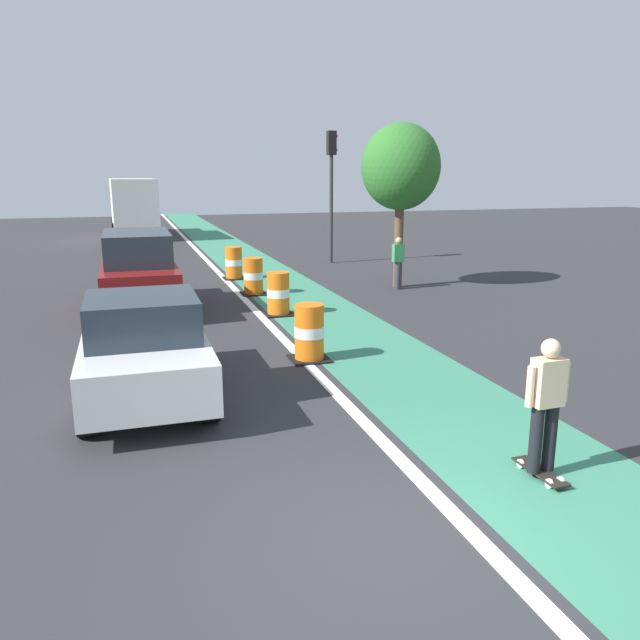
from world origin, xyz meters
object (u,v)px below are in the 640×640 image
traffic_barrel_mid (278,294)px  traffic_light_corner (332,174)px  skateboarder_on_lane (546,404)px  parked_sedan_nearest (144,348)px  traffic_barrel_back (253,277)px  parked_suv_second (139,271)px  street_tree_sidewalk (401,168)px  delivery_truck_down_block (133,204)px  pedestrian_crossing (398,261)px  traffic_barrel_front (309,333)px  traffic_barrel_far (234,263)px

traffic_barrel_mid → traffic_light_corner: 9.95m
skateboarder_on_lane → traffic_light_corner: (3.32, 17.78, 2.59)m
parked_sedan_nearest → traffic_barrel_back: parked_sedan_nearest is taller
traffic_barrel_back → skateboarder_on_lane: bearing=-85.4°
parked_sedan_nearest → traffic_light_corner: (7.65, 13.70, 2.67)m
parked_suv_second → street_tree_sidewalk: street_tree_sidewalk is taller
delivery_truck_down_block → pedestrian_crossing: delivery_truck_down_block is taller
traffic_light_corner → pedestrian_crossing: 6.69m
street_tree_sidewalk → parked_suv_second: bearing=-172.8°
traffic_light_corner → traffic_barrel_front: bearing=-110.2°
parked_sedan_nearest → delivery_truck_down_block: bearing=89.4°
delivery_truck_down_block → traffic_barrel_mid: bearing=-81.9°
skateboarder_on_lane → traffic_light_corner: 18.27m
parked_suv_second → street_tree_sidewalk: size_ratio=0.92×
traffic_barrel_far → skateboarder_on_lane: bearing=-85.9°
parked_suv_second → traffic_barrel_far: bearing=52.3°
parked_suv_second → traffic_barrel_front: (2.96, -5.66, -0.50)m
delivery_truck_down_block → traffic_light_corner: 15.39m
traffic_barrel_mid → pedestrian_crossing: bearing=28.4°
parked_suv_second → traffic_barrel_mid: size_ratio=4.23×
traffic_barrel_far → delivery_truck_down_block: 16.45m
traffic_barrel_back → traffic_light_corner: 7.70m
traffic_barrel_far → pedestrian_crossing: bearing=-37.3°
traffic_barrel_mid → pedestrian_crossing: size_ratio=0.68×
parked_sedan_nearest → street_tree_sidewalk: (7.91, 7.88, 2.83)m
delivery_truck_down_block → street_tree_sidewalk: street_tree_sidewalk is taller
parked_suv_second → traffic_barrel_far: size_ratio=4.23×
skateboarder_on_lane → parked_sedan_nearest: (-4.33, 4.08, -0.08)m
parked_sedan_nearest → traffic_barrel_front: 3.30m
parked_sedan_nearest → traffic_barrel_mid: parked_sedan_nearest is taller
traffic_light_corner → pedestrian_crossing: (0.12, -6.15, -2.64)m
traffic_barrel_far → street_tree_sidewalk: (4.65, -3.11, 3.14)m
traffic_barrel_back → street_tree_sidewalk: street_tree_sidewalk is taller
skateboarder_on_lane → traffic_barrel_back: skateboarder_on_lane is taller
parked_suv_second → street_tree_sidewalk: (7.82, 0.99, 2.63)m
traffic_barrel_back → pedestrian_crossing: bearing=-6.4°
parked_sedan_nearest → traffic_barrel_mid: bearing=56.8°
parked_sedan_nearest → parked_suv_second: size_ratio=0.89×
traffic_light_corner → parked_sedan_nearest: bearing=-119.2°
parked_suv_second → pedestrian_crossing: bearing=5.0°
skateboarder_on_lane → parked_sedan_nearest: bearing=136.7°
skateboarder_on_lane → traffic_barrel_front: 5.47m
traffic_barrel_back → traffic_light_corner: bearing=52.7°
skateboarder_on_lane → pedestrian_crossing: size_ratio=1.05×
pedestrian_crossing → traffic_light_corner: bearing=91.1°
skateboarder_on_lane → traffic_barrel_mid: skateboarder_on_lane is taller
traffic_barrel_front → parked_sedan_nearest: bearing=-158.0°
traffic_barrel_mid → street_tree_sidewalk: size_ratio=0.22×
skateboarder_on_lane → street_tree_sidewalk: (3.58, 11.95, 2.76)m
traffic_barrel_far → delivery_truck_down_block: bearing=100.4°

